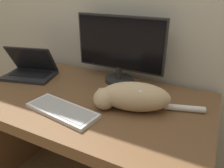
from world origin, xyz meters
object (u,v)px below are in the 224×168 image
at_px(monitor, 120,48).
at_px(cat, 132,96).
at_px(external_keyboard, 62,110).
at_px(laptop, 31,70).

relative_size(monitor, cat, 1.09).
height_order(external_keyboard, cat, cat).
xyz_separation_m(monitor, external_keyboard, (-0.09, -0.47, -0.21)).
bearing_deg(external_keyboard, laptop, 158.42).
bearing_deg(monitor, cat, -54.59).
relative_size(laptop, external_keyboard, 0.92).
xyz_separation_m(monitor, laptop, (-0.57, -0.20, -0.18)).
height_order(monitor, laptop, monitor).
distance_m(monitor, cat, 0.38).
distance_m(monitor, laptop, 0.63).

